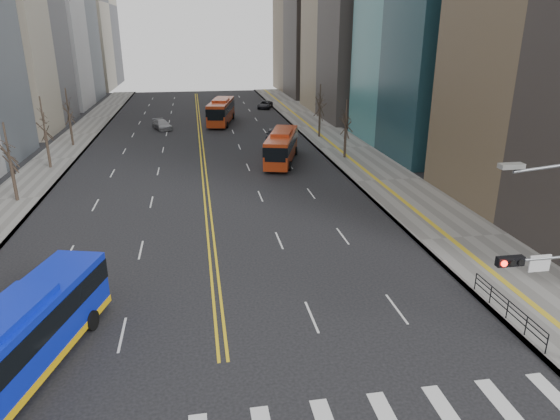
% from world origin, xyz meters
% --- Properties ---
extents(sidewalk_right, '(7.00, 130.00, 0.15)m').
position_xyz_m(sidewalk_right, '(17.50, 45.00, 0.07)').
color(sidewalk_right, slate).
rests_on(sidewalk_right, ground).
extents(sidewalk_left, '(5.00, 130.00, 0.15)m').
position_xyz_m(sidewalk_left, '(-16.50, 45.00, 0.07)').
color(sidewalk_left, slate).
rests_on(sidewalk_left, ground).
extents(centerline, '(0.55, 100.00, 0.01)m').
position_xyz_m(centerline, '(0.00, 55.00, 0.01)').
color(centerline, gold).
rests_on(centerline, ground).
extents(pedestrian_railing, '(0.06, 6.06, 1.02)m').
position_xyz_m(pedestrian_railing, '(14.30, 6.00, 0.82)').
color(pedestrian_railing, black).
rests_on(pedestrian_railing, sidewalk_right).
extents(street_trees, '(35.20, 47.20, 7.60)m').
position_xyz_m(street_trees, '(-7.18, 34.55, 4.87)').
color(street_trees, black).
rests_on(street_trees, ground).
extents(blue_bus, '(5.70, 12.22, 3.49)m').
position_xyz_m(blue_bus, '(-8.40, 5.35, 1.83)').
color(blue_bus, '#0D23CD').
rests_on(blue_bus, ground).
extents(red_bus_near, '(5.60, 11.23, 3.48)m').
position_xyz_m(red_bus_near, '(8.64, 39.61, 1.94)').
color(red_bus_near, '#A93212').
rests_on(red_bus_near, ground).
extents(red_bus_far, '(5.13, 12.42, 3.81)m').
position_xyz_m(red_bus_far, '(3.49, 65.09, 2.12)').
color(red_bus_far, '#A93212').
rests_on(red_bus_far, ground).
extents(car_dark_mid, '(2.62, 4.46, 1.42)m').
position_xyz_m(car_dark_mid, '(9.53, 51.83, 0.71)').
color(car_dark_mid, black).
rests_on(car_dark_mid, ground).
extents(car_silver, '(3.41, 5.13, 1.38)m').
position_xyz_m(car_silver, '(-5.45, 61.67, 0.69)').
color(car_silver, '#97979C').
rests_on(car_silver, ground).
extents(car_dark_far, '(3.72, 5.38, 1.36)m').
position_xyz_m(car_dark_far, '(12.50, 79.95, 0.68)').
color(car_dark_far, black).
rests_on(car_dark_far, ground).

